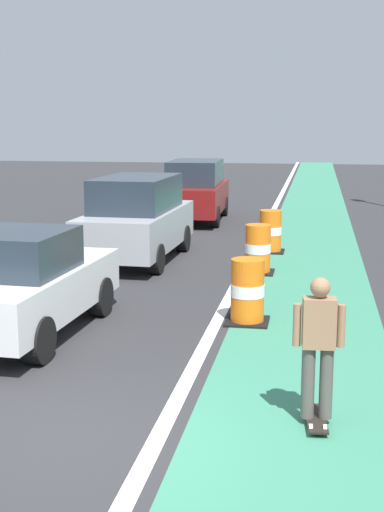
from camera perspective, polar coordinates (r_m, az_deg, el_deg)
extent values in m
plane|color=#2D2D30|center=(7.92, -9.71, -14.41)|extent=(100.00, 100.00, 0.00)
cube|color=#387F60|center=(19.02, 9.55, 0.54)|extent=(2.50, 80.00, 0.01)
cube|color=silver|center=(19.09, 5.04, 0.69)|extent=(0.20, 80.00, 0.01)
cube|color=black|center=(8.29, 9.92, -12.73)|extent=(0.29, 0.82, 0.02)
cylinder|color=silver|center=(8.52, 9.24, -12.10)|extent=(0.05, 0.11, 0.11)
cylinder|color=silver|center=(8.54, 10.29, -12.10)|extent=(0.05, 0.11, 0.11)
cylinder|color=silver|center=(8.05, 9.51, -13.54)|extent=(0.05, 0.11, 0.11)
cylinder|color=silver|center=(8.06, 10.64, -13.54)|extent=(0.05, 0.11, 0.11)
cylinder|color=#514C47|center=(8.12, 9.30, -10.00)|extent=(0.15, 0.15, 0.82)
cylinder|color=#514C47|center=(8.14, 10.73, -10.00)|extent=(0.15, 0.15, 0.82)
cube|color=#9E7051|center=(7.91, 10.18, -5.32)|extent=(0.38, 0.25, 0.56)
cylinder|color=#9E7051|center=(7.90, 8.43, -5.50)|extent=(0.09, 0.09, 0.48)
cylinder|color=#9E7051|center=(7.94, 11.91, -5.52)|extent=(0.09, 0.09, 0.48)
sphere|color=#9E7051|center=(7.81, 10.28, -2.50)|extent=(0.22, 0.22, 0.22)
cube|color=silver|center=(11.55, -13.45, -2.75)|extent=(2.02, 4.18, 0.72)
cube|color=#232D38|center=(11.20, -14.15, 0.34)|extent=(1.69, 1.79, 0.64)
cylinder|color=black|center=(13.10, -14.20, -2.81)|extent=(0.31, 0.69, 0.68)
cylinder|color=black|center=(12.46, -7.43, -3.26)|extent=(0.31, 0.69, 0.68)
cylinder|color=black|center=(10.20, -12.30, -6.62)|extent=(0.31, 0.69, 0.68)
cube|color=#9EA0A5|center=(17.20, -4.43, 2.23)|extent=(1.96, 4.65, 0.90)
cube|color=#232D38|center=(17.10, -4.47, 5.05)|extent=(1.69, 2.89, 0.80)
cylinder|color=black|center=(18.85, -5.62, 1.58)|extent=(0.30, 0.69, 0.68)
cylinder|color=black|center=(18.44, -0.74, 1.43)|extent=(0.30, 0.69, 0.68)
cylinder|color=black|center=(16.19, -8.57, -0.02)|extent=(0.30, 0.69, 0.68)
cylinder|color=black|center=(15.71, -2.94, -0.24)|extent=(0.30, 0.69, 0.68)
cube|color=maroon|center=(24.05, 0.28, 4.72)|extent=(2.00, 4.66, 0.90)
cube|color=#232D38|center=(23.97, 0.28, 6.74)|extent=(1.72, 2.91, 0.80)
cylinder|color=black|center=(25.62, -1.12, 4.08)|extent=(0.30, 0.69, 0.68)
cylinder|color=black|center=(25.41, 2.55, 4.02)|extent=(0.30, 0.69, 0.68)
cylinder|color=black|center=(22.83, -2.25, 3.24)|extent=(0.30, 0.69, 0.68)
cylinder|color=black|center=(22.60, 1.86, 3.17)|extent=(0.30, 0.69, 0.68)
cylinder|color=orange|center=(12.00, 4.46, -4.20)|extent=(0.56, 0.56, 0.42)
cylinder|color=white|center=(11.92, 4.49, -2.74)|extent=(0.57, 0.57, 0.21)
cylinder|color=orange|center=(11.85, 4.51, -1.26)|extent=(0.56, 0.56, 0.42)
cube|color=black|center=(12.06, 4.45, -5.25)|extent=(0.73, 0.73, 0.04)
cylinder|color=orange|center=(15.89, 5.30, -0.48)|extent=(0.56, 0.56, 0.42)
cylinder|color=white|center=(15.83, 5.32, 0.64)|extent=(0.57, 0.57, 0.21)
cylinder|color=orange|center=(15.78, 5.34, 1.77)|extent=(0.56, 0.56, 0.42)
cube|color=black|center=(15.94, 5.29, -1.29)|extent=(0.73, 0.73, 0.04)
cylinder|color=orange|center=(18.44, 6.30, 1.08)|extent=(0.56, 0.56, 0.42)
cylinder|color=white|center=(18.39, 6.32, 2.05)|extent=(0.57, 0.57, 0.21)
cylinder|color=orange|center=(18.35, 6.34, 3.02)|extent=(0.56, 0.56, 0.42)
cube|color=black|center=(18.48, 6.28, 0.38)|extent=(0.73, 0.73, 0.04)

